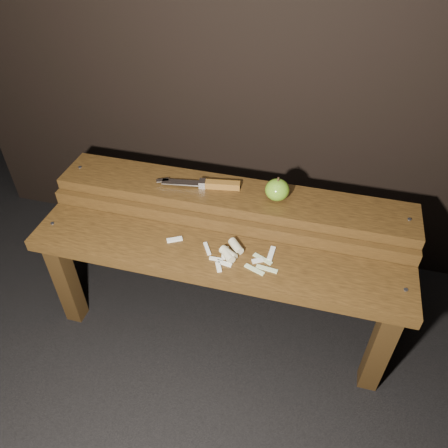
% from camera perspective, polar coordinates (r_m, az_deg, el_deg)
% --- Properties ---
extents(ground, '(60.00, 60.00, 0.00)m').
position_cam_1_polar(ground, '(1.69, -0.53, -12.86)').
color(ground, black).
extents(bench_front_tier, '(1.20, 0.20, 0.42)m').
position_cam_1_polar(bench_front_tier, '(1.38, -1.29, -6.22)').
color(bench_front_tier, '#301E0C').
rests_on(bench_front_tier, ground).
extents(bench_rear_tier, '(1.20, 0.21, 0.50)m').
position_cam_1_polar(bench_rear_tier, '(1.50, 1.03, 1.53)').
color(bench_rear_tier, '#301E0C').
rests_on(bench_rear_tier, ground).
extents(apple, '(0.08, 0.08, 0.08)m').
position_cam_1_polar(apple, '(1.41, 6.97, 4.46)').
color(apple, '#618F1D').
rests_on(apple, bench_rear_tier).
extents(knife, '(0.29, 0.07, 0.03)m').
position_cam_1_polar(knife, '(1.46, -1.61, 5.21)').
color(knife, brown).
rests_on(knife, bench_rear_tier).
extents(apple_scraps, '(0.36, 0.15, 0.03)m').
position_cam_1_polar(apple_scraps, '(1.33, 1.00, -3.80)').
color(apple_scraps, beige).
rests_on(apple_scraps, bench_front_tier).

